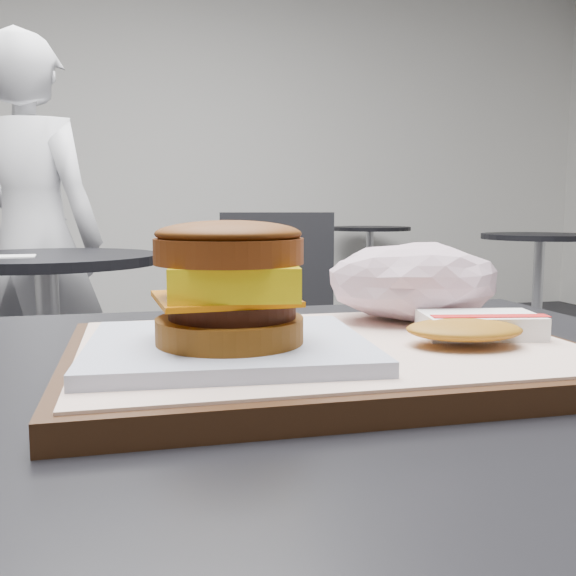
{
  "coord_description": "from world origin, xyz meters",
  "views": [
    {
      "loc": [
        -0.08,
        -0.47,
        0.89
      ],
      "look_at": [
        0.03,
        -0.03,
        0.83
      ],
      "focal_mm": 40.0,
      "sensor_mm": 36.0,
      "label": 1
    }
  ],
  "objects_px": {
    "serving_tray": "(326,355)",
    "breakfast_sandwich": "(230,299)",
    "neighbor_chair": "(243,318)",
    "neighbor_table": "(48,318)",
    "crumpled_wrapper": "(413,281)",
    "hash_brown": "(473,327)",
    "patron": "(33,241)"
  },
  "relations": [
    {
      "from": "serving_tray",
      "to": "breakfast_sandwich",
      "type": "bearing_deg",
      "value": -160.95
    },
    {
      "from": "crumpled_wrapper",
      "to": "breakfast_sandwich",
      "type": "bearing_deg",
      "value": -149.56
    },
    {
      "from": "neighbor_chair",
      "to": "hash_brown",
      "type": "bearing_deg",
      "value": -93.71
    },
    {
      "from": "neighbor_chair",
      "to": "neighbor_table",
      "type": "bearing_deg",
      "value": -172.65
    },
    {
      "from": "hash_brown",
      "to": "patron",
      "type": "bearing_deg",
      "value": 106.09
    },
    {
      "from": "patron",
      "to": "neighbor_table",
      "type": "bearing_deg",
      "value": 126.21
    },
    {
      "from": "hash_brown",
      "to": "crumpled_wrapper",
      "type": "bearing_deg",
      "value": 92.37
    },
    {
      "from": "hash_brown",
      "to": "patron",
      "type": "relative_size",
      "value": 0.08
    },
    {
      "from": "hash_brown",
      "to": "neighbor_chair",
      "type": "relative_size",
      "value": 0.14
    },
    {
      "from": "patron",
      "to": "crumpled_wrapper",
      "type": "bearing_deg",
      "value": 130.81
    },
    {
      "from": "hash_brown",
      "to": "crumpled_wrapper",
      "type": "xyz_separation_m",
      "value": [
        -0.0,
        0.1,
        0.02
      ]
    },
    {
      "from": "serving_tray",
      "to": "breakfast_sandwich",
      "type": "xyz_separation_m",
      "value": [
        -0.08,
        -0.03,
        0.05
      ]
    },
    {
      "from": "neighbor_table",
      "to": "serving_tray",
      "type": "bearing_deg",
      "value": -76.12
    },
    {
      "from": "hash_brown",
      "to": "patron",
      "type": "height_order",
      "value": "patron"
    },
    {
      "from": "hash_brown",
      "to": "neighbor_chair",
      "type": "distance_m",
      "value": 1.79
    },
    {
      "from": "serving_tray",
      "to": "neighbor_chair",
      "type": "relative_size",
      "value": 0.43
    },
    {
      "from": "crumpled_wrapper",
      "to": "neighbor_chair",
      "type": "height_order",
      "value": "neighbor_chair"
    },
    {
      "from": "hash_brown",
      "to": "crumpled_wrapper",
      "type": "height_order",
      "value": "crumpled_wrapper"
    },
    {
      "from": "breakfast_sandwich",
      "to": "neighbor_chair",
      "type": "bearing_deg",
      "value": 80.29
    },
    {
      "from": "hash_brown",
      "to": "neighbor_table",
      "type": "distance_m",
      "value": 1.78
    },
    {
      "from": "neighbor_table",
      "to": "neighbor_chair",
      "type": "distance_m",
      "value": 0.64
    },
    {
      "from": "serving_tray",
      "to": "breakfast_sandwich",
      "type": "distance_m",
      "value": 0.1
    },
    {
      "from": "crumpled_wrapper",
      "to": "patron",
      "type": "height_order",
      "value": "patron"
    },
    {
      "from": "crumpled_wrapper",
      "to": "neighbor_chair",
      "type": "relative_size",
      "value": 0.18
    },
    {
      "from": "neighbor_chair",
      "to": "patron",
      "type": "bearing_deg",
      "value": 150.02
    },
    {
      "from": "hash_brown",
      "to": "breakfast_sandwich",
      "type": "bearing_deg",
      "value": -177.52
    },
    {
      "from": "serving_tray",
      "to": "neighbor_chair",
      "type": "bearing_deg",
      "value": 82.61
    },
    {
      "from": "serving_tray",
      "to": "breakfast_sandwich",
      "type": "height_order",
      "value": "breakfast_sandwich"
    },
    {
      "from": "serving_tray",
      "to": "breakfast_sandwich",
      "type": "relative_size",
      "value": 1.89
    },
    {
      "from": "crumpled_wrapper",
      "to": "patron",
      "type": "bearing_deg",
      "value": 106.72
    },
    {
      "from": "neighbor_table",
      "to": "patron",
      "type": "distance_m",
      "value": 0.57
    },
    {
      "from": "serving_tray",
      "to": "hash_brown",
      "type": "bearing_deg",
      "value": -9.33
    }
  ]
}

